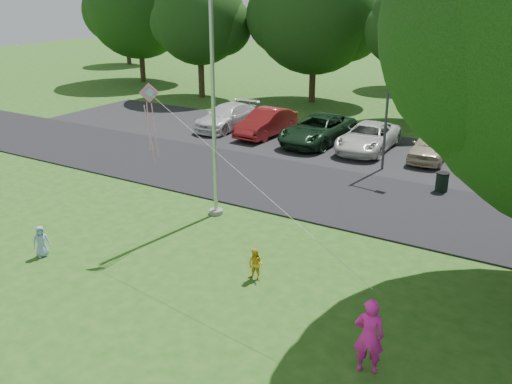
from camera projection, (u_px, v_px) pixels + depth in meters
The scene contains 12 objects.
ground at pixel (216, 303), 14.92m from camera, with size 120.00×120.00×0.00m, color #265616.
park_road at pixel (349, 197), 22.12m from camera, with size 60.00×6.00×0.06m, color black.
parking_strip at pixel (402, 156), 27.32m from camera, with size 42.00×7.00×0.06m, color black.
flagpole at pixel (213, 100), 19.19m from camera, with size 0.50×0.50×10.00m.
street_lamp at pixel (393, 95), 24.07m from camera, with size 1.59×0.40×5.66m.
trash_can at pixel (442, 182), 22.59m from camera, with size 0.52×0.52×0.83m.
tree_row at pixel (489, 24), 31.57m from camera, with size 64.35×11.94×10.88m.
parked_cars at pixel (402, 142), 27.06m from camera, with size 22.69×5.26×1.48m.
woman at pixel (369, 336), 12.02m from camera, with size 0.64×0.42×1.76m, color #FF21B1.
child_yellow at pixel (255, 265), 15.91m from camera, with size 0.46×0.36×0.95m, color gold.
child_blue at pixel (41, 241), 17.28m from camera, with size 0.49×0.32×0.99m, color #8FB1DC.
kite at pixel (155, 112), 16.74m from camera, with size 8.37×2.94×3.12m.
Camera 1 is at (7.67, -10.54, 7.90)m, focal length 40.00 mm.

